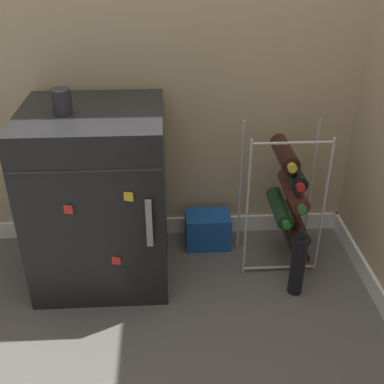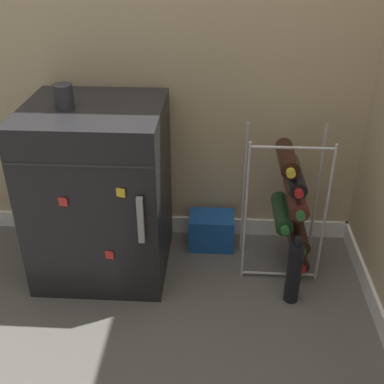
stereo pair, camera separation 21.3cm
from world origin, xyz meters
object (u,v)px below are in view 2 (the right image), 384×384
Objects in this scene: mini_fridge at (100,192)px; fridge_top_cup at (64,97)px; loose_bottle_floor at (294,273)px; wine_rack at (292,205)px; soda_box at (211,230)px.

fridge_top_cup reaches higher than mini_fridge.
loose_bottle_floor is (0.85, -0.21, -0.25)m from mini_fridge.
soda_box is at bearing 158.98° from wine_rack.
wine_rack is at bearing 2.60° from mini_fridge.
fridge_top_cup is (-0.95, -0.07, 0.51)m from wine_rack.
fridge_top_cup is 0.30× the size of loose_bottle_floor.
soda_box is (0.50, 0.18, -0.31)m from mini_fridge.
mini_fridge is at bearing -177.40° from wine_rack.
loose_bottle_floor is at bearing -10.59° from fridge_top_cup.
loose_bottle_floor is (0.95, -0.18, -0.69)m from fridge_top_cup.
soda_box is 0.53m from loose_bottle_floor.
loose_bottle_floor reaches higher than soda_box.
loose_bottle_floor is at bearing -90.81° from wine_rack.
wine_rack is at bearing -21.02° from soda_box.
mini_fridge is at bearing -160.25° from soda_box.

